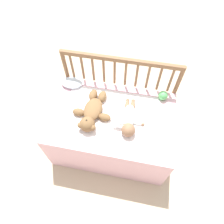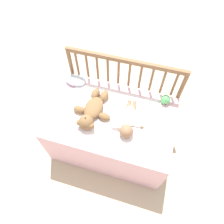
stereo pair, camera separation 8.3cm
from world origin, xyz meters
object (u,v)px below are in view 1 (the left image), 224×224
teddy_bear (92,112)px  baby (129,120)px  small_pillow (72,83)px  toy_ball (163,96)px

teddy_bear → baby: teddy_bear is taller
small_pillow → toy_ball: 0.83m
teddy_bear → toy_ball: bearing=27.2°
teddy_bear → baby: bearing=-2.6°
teddy_bear → toy_ball: 0.63m
toy_ball → baby: bearing=-129.9°
baby → small_pillow: bearing=152.4°
teddy_bear → baby: (0.31, -0.01, -0.01)m
toy_ball → teddy_bear: bearing=-152.8°
teddy_bear → toy_ball: size_ratio=5.17×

